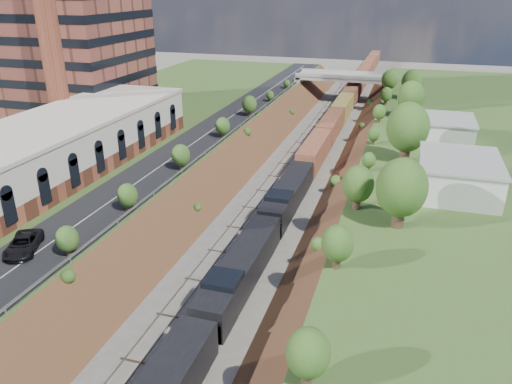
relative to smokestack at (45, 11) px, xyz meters
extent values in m
cube|color=#445C26|center=(3.00, 4.00, -22.50)|extent=(44.00, 180.00, 5.00)
cube|color=brown|center=(25.00, 4.00, -25.00)|extent=(10.00, 180.00, 10.00)
cube|color=brown|center=(47.00, 4.00, -25.00)|extent=(10.00, 180.00, 10.00)
cube|color=gray|center=(33.40, 4.00, -24.91)|extent=(1.58, 180.00, 0.18)
cube|color=gray|center=(38.60, 4.00, -24.91)|extent=(1.58, 180.00, 0.18)
cube|color=black|center=(20.50, 4.00, -19.95)|extent=(8.00, 180.00, 0.10)
cube|color=#99999E|center=(24.60, 4.00, -19.45)|extent=(0.06, 171.00, 0.30)
cube|color=brown|center=(8.00, -18.00, -18.90)|extent=(14.00, 62.00, 2.20)
cube|color=#BFB1A4|center=(8.00, -18.00, -15.65)|extent=(14.00, 62.00, 4.30)
cube|color=#BFB1A4|center=(8.00, -18.00, -13.25)|extent=(14.30, 62.30, 0.50)
cylinder|color=brown|center=(0.00, 0.00, 0.00)|extent=(3.20, 3.20, 40.00)
cube|color=gray|center=(24.50, 66.00, -21.90)|extent=(1.50, 8.00, 6.20)
cube|color=gray|center=(47.50, 66.00, -21.90)|extent=(1.50, 8.00, 6.20)
cube|color=gray|center=(36.00, 66.00, -18.80)|extent=(24.00, 8.00, 1.00)
cube|color=gray|center=(36.00, 62.00, -18.00)|extent=(24.00, 0.30, 0.80)
cube|color=gray|center=(36.00, 70.00, -18.00)|extent=(24.00, 0.30, 0.80)
cube|color=silver|center=(59.50, -4.00, -18.00)|extent=(9.00, 12.00, 4.00)
cube|color=silver|center=(59.00, 18.00, -18.20)|extent=(8.00, 10.00, 3.60)
cylinder|color=#473323|center=(53.00, -16.00, -18.69)|extent=(1.30, 1.30, 2.62)
ellipsoid|color=#2C531D|center=(53.00, -16.00, -15.54)|extent=(5.25, 5.25, 6.30)
cylinder|color=#473323|center=(24.20, -36.00, -19.39)|extent=(0.66, 0.66, 1.22)
ellipsoid|color=#2C531D|center=(24.20, -36.00, -17.92)|extent=(2.45, 2.45, 2.94)
cube|color=black|center=(38.60, -24.96, -22.54)|extent=(3.15, 18.90, 3.11)
cube|color=black|center=(38.60, -5.06, -22.54)|extent=(3.15, 18.90, 3.11)
cube|color=brown|center=(38.60, 72.41, -22.21)|extent=(3.15, 134.02, 3.78)
imported|color=black|center=(19.20, -32.07, -19.13)|extent=(4.53, 6.09, 1.54)
camera|label=1|loc=(52.61, -65.43, 3.72)|focal=35.00mm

